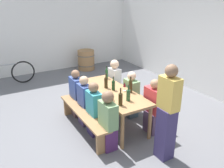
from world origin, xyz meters
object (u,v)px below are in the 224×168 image
object	(u,v)px
bench_far	(137,101)
seated_guest_near_0	(77,94)
seated_guest_far_1	(131,96)
seated_guest_far_2	(153,108)
standing_host	(167,115)
tasting_table	(112,94)
seated_guest_near_3	(108,122)
parked_bicycle_0	(5,74)
bench_near	(83,115)
wine_bottle_0	(107,74)
wine_bottle_5	(106,82)
seated_guest_near_1	(85,102)
wine_bottle_4	(128,95)
seated_guest_far_0	(115,83)
wine_bottle_2	(121,99)
wine_glass_1	(112,94)
wine_glass_0	(125,85)
wine_bottle_1	(113,85)
wine_bottle_3	(131,86)
wine_barrel	(86,60)
seated_guest_near_2	(94,110)

from	to	relation	value
bench_far	seated_guest_near_0	size ratio (longest dim) A/B	1.69
seated_guest_far_1	seated_guest_near_0	bearing A→B (deg)	-32.48
seated_guest_far_2	standing_host	distance (m)	0.84
tasting_table	seated_guest_near_3	size ratio (longest dim) A/B	1.73
seated_guest_far_1	parked_bicycle_0	distance (m)	4.15
bench_near	tasting_table	bearing A→B (deg)	90.00
wine_bottle_0	parked_bicycle_0	xyz separation A→B (m)	(-2.83, -1.97, -0.50)
wine_bottle_5	seated_guest_near_1	distance (m)	0.61
seated_guest_far_1	wine_bottle_4	bearing A→B (deg)	50.68
tasting_table	seated_guest_far_0	distance (m)	0.93
wine_bottle_0	standing_host	xyz separation A→B (m)	(2.17, -0.09, -0.05)
tasting_table	wine_bottle_2	distance (m)	0.72
wine_bottle_2	wine_glass_1	world-z (taller)	wine_bottle_2
wine_glass_0	bench_far	bearing A→B (deg)	106.73
bench_far	wine_glass_1	distance (m)	1.12
seated_guest_far_1	standing_host	distance (m)	1.55
bench_near	seated_guest_far_2	bearing A→B (deg)	58.49
wine_bottle_0	standing_host	bearing A→B (deg)	-2.26
wine_bottle_5	seated_guest_far_1	distance (m)	0.68
tasting_table	wine_bottle_1	xyz separation A→B (m)	(-0.02, 0.04, 0.20)
seated_guest_near_1	seated_guest_near_3	bearing A→B (deg)	-90.00
tasting_table	seated_guest_far_2	xyz separation A→B (m)	(0.73, 0.52, -0.14)
seated_guest_near_3	seated_guest_far_1	bearing A→B (deg)	37.26
bench_near	seated_guest_near_1	size ratio (longest dim) A/B	1.70
wine_bottle_3	wine_bottle_4	size ratio (longest dim) A/B	1.05
wine_glass_0	wine_glass_1	distance (m)	0.53
wine_bottle_1	parked_bicycle_0	size ratio (longest dim) A/B	0.17
seated_guest_near_1	wine_bottle_4	bearing A→B (deg)	-56.44
bench_near	standing_host	world-z (taller)	standing_host
wine_bottle_5	wine_barrel	bearing A→B (deg)	162.36
bench_far	wine_glass_0	bearing A→B (deg)	-73.27
bench_near	seated_guest_near_3	size ratio (longest dim) A/B	1.64
seated_guest_far_1	wine_bottle_3	bearing A→B (deg)	51.59
wine_bottle_5	parked_bicycle_0	distance (m)	3.77
wine_bottle_4	wine_glass_0	world-z (taller)	wine_bottle_4
seated_guest_far_1	wine_glass_1	bearing A→B (deg)	30.20
wine_bottle_3	wine_barrel	bearing A→B (deg)	168.47
seated_guest_near_3	standing_host	xyz separation A→B (m)	(0.69, 0.71, 0.28)
seated_guest_far_2	parked_bicycle_0	size ratio (longest dim) A/B	0.66
wine_bottle_3	wine_bottle_4	bearing A→B (deg)	-40.12
seated_guest_far_0	wine_barrel	world-z (taller)	seated_guest_far_0
bench_far	wine_bottle_3	size ratio (longest dim) A/B	5.55
bench_near	seated_guest_near_2	size ratio (longest dim) A/B	1.68
seated_guest_near_1	standing_host	size ratio (longest dim) A/B	0.66
bench_near	seated_guest_near_2	xyz separation A→B (m)	(0.20, 0.15, 0.17)
wine_bottle_0	standing_host	distance (m)	2.17
bench_far	seated_guest_far_0	world-z (taller)	seated_guest_far_0
seated_guest_near_3	wine_glass_1	bearing A→B (deg)	50.97
wine_bottle_2	seated_guest_far_1	bearing A→B (deg)	133.86
seated_guest_far_0	wine_glass_1	bearing A→B (deg)	57.15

